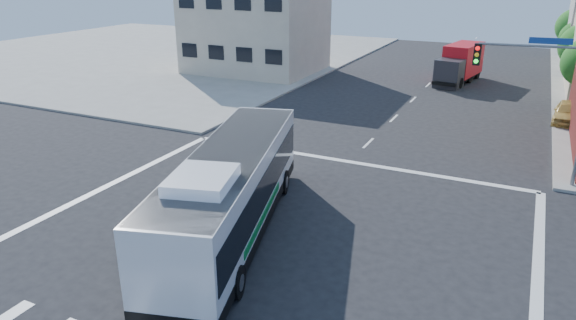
% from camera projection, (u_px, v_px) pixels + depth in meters
% --- Properties ---
extents(ground, '(120.00, 120.00, 0.00)m').
position_uv_depth(ground, '(268.00, 240.00, 19.91)').
color(ground, black).
rests_on(ground, ground).
extents(sidewalk_nw, '(50.00, 50.00, 0.15)m').
position_uv_depth(sidewalk_nw, '(149.00, 52.00, 63.55)').
color(sidewalk_nw, gray).
rests_on(sidewalk_nw, ground).
extents(building_west, '(12.06, 10.06, 8.00)m').
position_uv_depth(building_west, '(256.00, 31.00, 50.67)').
color(building_west, beige).
rests_on(building_west, ground).
extents(signal_mast_ne, '(7.91, 1.13, 8.07)m').
position_uv_depth(signal_mast_ne, '(550.00, 83.00, 23.46)').
color(signal_mast_ne, slate).
rests_on(signal_mast_ne, ground).
extents(street_tree_d, '(4.00, 4.00, 6.03)m').
position_uv_depth(street_tree_d, '(576.00, 24.00, 57.57)').
color(street_tree_d, '#352413').
rests_on(street_tree_d, ground).
extents(transit_bus, '(6.11, 13.16, 3.82)m').
position_uv_depth(transit_bus, '(232.00, 190.00, 19.83)').
color(transit_bus, black).
rests_on(transit_bus, ground).
extents(box_truck, '(3.39, 7.76, 3.38)m').
position_uv_depth(box_truck, '(460.00, 64.00, 46.59)').
color(box_truck, '#29292E').
rests_on(box_truck, ground).
extents(parked_car, '(2.11, 4.52, 1.50)m').
position_uv_depth(parked_car, '(568.00, 112.00, 34.60)').
color(parked_car, gold).
rests_on(parked_car, ground).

